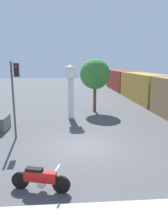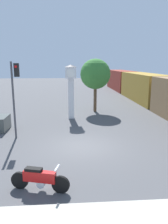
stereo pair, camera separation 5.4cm
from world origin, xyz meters
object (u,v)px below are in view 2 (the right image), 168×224
at_px(motorcycle, 40,179).
at_px(street_tree, 95,74).
at_px(clock_tower, 71,83).
at_px(traffic_light, 15,87).
at_px(freight_train, 143,87).

relative_size(motorcycle, street_tree, 0.44).
distance_m(motorcycle, clock_tower, 11.37).
relative_size(clock_tower, traffic_light, 0.96).
bearing_deg(freight_train, street_tree, -138.02).
xyz_separation_m(motorcycle, traffic_light, (-2.10, 6.09, 2.76)).
bearing_deg(street_tree, freight_train, 41.98).
xyz_separation_m(freight_train, street_tree, (-6.91, -6.22, 1.92)).
relative_size(motorcycle, freight_train, 0.06).
relative_size(clock_tower, street_tree, 0.89).
relative_size(traffic_light, street_tree, 0.93).
bearing_deg(clock_tower, motorcycle, -97.03).
bearing_deg(street_tree, clock_tower, -133.64).
relative_size(motorcycle, traffic_light, 0.47).
height_order(motorcycle, clock_tower, clock_tower).
distance_m(clock_tower, street_tree, 3.50).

